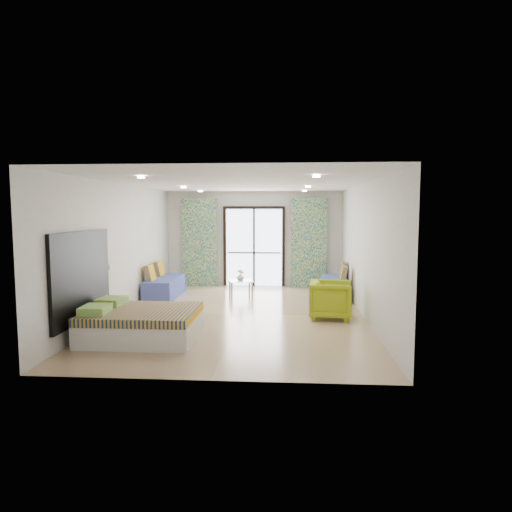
# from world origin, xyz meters

# --- Properties ---
(floor) EXTENTS (5.00, 7.50, 0.01)m
(floor) POSITION_xyz_m (0.00, 0.00, 0.00)
(floor) COLOR #A28260
(floor) RESTS_ON ground
(ceiling) EXTENTS (5.00, 7.50, 0.01)m
(ceiling) POSITION_xyz_m (0.00, 0.00, 2.70)
(ceiling) COLOR silver
(ceiling) RESTS_ON ground
(wall_back) EXTENTS (5.00, 0.01, 2.70)m
(wall_back) POSITION_xyz_m (0.00, 3.75, 1.35)
(wall_back) COLOR silver
(wall_back) RESTS_ON ground
(wall_front) EXTENTS (5.00, 0.01, 2.70)m
(wall_front) POSITION_xyz_m (0.00, -3.75, 1.35)
(wall_front) COLOR silver
(wall_front) RESTS_ON ground
(wall_left) EXTENTS (0.01, 7.50, 2.70)m
(wall_left) POSITION_xyz_m (-2.50, 0.00, 1.35)
(wall_left) COLOR silver
(wall_left) RESTS_ON ground
(wall_right) EXTENTS (0.01, 7.50, 2.70)m
(wall_right) POSITION_xyz_m (2.50, 0.00, 1.35)
(wall_right) COLOR silver
(wall_right) RESTS_ON ground
(balcony_door) EXTENTS (1.76, 0.08, 2.28)m
(balcony_door) POSITION_xyz_m (0.00, 3.72, 1.26)
(balcony_door) COLOR black
(balcony_door) RESTS_ON floor
(balcony_rail) EXTENTS (1.52, 0.03, 0.04)m
(balcony_rail) POSITION_xyz_m (0.00, 3.73, 0.95)
(balcony_rail) COLOR #595451
(balcony_rail) RESTS_ON balcony_door
(curtain_left) EXTENTS (1.00, 0.10, 2.50)m
(curtain_left) POSITION_xyz_m (-1.55, 3.57, 1.25)
(curtain_left) COLOR silver
(curtain_left) RESTS_ON floor
(curtain_right) EXTENTS (1.00, 0.10, 2.50)m
(curtain_right) POSITION_xyz_m (1.55, 3.57, 1.25)
(curtain_right) COLOR silver
(curtain_right) RESTS_ON floor
(downlight_a) EXTENTS (0.12, 0.12, 0.02)m
(downlight_a) POSITION_xyz_m (-1.40, -2.00, 2.67)
(downlight_a) COLOR #FFE0B2
(downlight_a) RESTS_ON ceiling
(downlight_b) EXTENTS (0.12, 0.12, 0.02)m
(downlight_b) POSITION_xyz_m (1.40, -2.00, 2.67)
(downlight_b) COLOR #FFE0B2
(downlight_b) RESTS_ON ceiling
(downlight_c) EXTENTS (0.12, 0.12, 0.02)m
(downlight_c) POSITION_xyz_m (-1.40, 1.00, 2.67)
(downlight_c) COLOR #FFE0B2
(downlight_c) RESTS_ON ceiling
(downlight_d) EXTENTS (0.12, 0.12, 0.02)m
(downlight_d) POSITION_xyz_m (1.40, 1.00, 2.67)
(downlight_d) COLOR #FFE0B2
(downlight_d) RESTS_ON ceiling
(downlight_e) EXTENTS (0.12, 0.12, 0.02)m
(downlight_e) POSITION_xyz_m (-1.40, 3.00, 2.67)
(downlight_e) COLOR #FFE0B2
(downlight_e) RESTS_ON ceiling
(downlight_f) EXTENTS (0.12, 0.12, 0.02)m
(downlight_f) POSITION_xyz_m (1.40, 3.00, 2.67)
(downlight_f) COLOR #FFE0B2
(downlight_f) RESTS_ON ceiling
(headboard) EXTENTS (0.06, 2.10, 1.50)m
(headboard) POSITION_xyz_m (-2.46, -1.95, 1.05)
(headboard) COLOR black
(headboard) RESTS_ON floor
(switch_plate) EXTENTS (0.02, 0.10, 0.10)m
(switch_plate) POSITION_xyz_m (-2.47, -0.70, 1.05)
(switch_plate) COLOR silver
(switch_plate) RESTS_ON wall_left
(bed) EXTENTS (1.81, 1.48, 0.63)m
(bed) POSITION_xyz_m (-1.47, -1.95, 0.26)
(bed) COLOR silver
(bed) RESTS_ON floor
(daybed_left) EXTENTS (0.71, 1.76, 0.86)m
(daybed_left) POSITION_xyz_m (-2.12, 1.80, 0.27)
(daybed_left) COLOR #3F4D97
(daybed_left) RESTS_ON floor
(daybed_right) EXTENTS (0.83, 1.76, 0.84)m
(daybed_right) POSITION_xyz_m (2.12, 2.03, 0.26)
(daybed_right) COLOR #3F4D97
(daybed_right) RESTS_ON floor
(coffee_table) EXTENTS (0.70, 0.70, 0.68)m
(coffee_table) POSITION_xyz_m (-0.22, 2.12, 0.35)
(coffee_table) COLOR silver
(coffee_table) RESTS_ON floor
(vase) EXTENTS (0.20, 0.20, 0.19)m
(vase) POSITION_xyz_m (-0.23, 2.12, 0.48)
(vase) COLOR white
(vase) RESTS_ON coffee_table
(armchair) EXTENTS (0.83, 0.87, 0.82)m
(armchair) POSITION_xyz_m (1.83, -0.22, 0.41)
(armchair) COLOR #9CB016
(armchair) RESTS_ON floor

